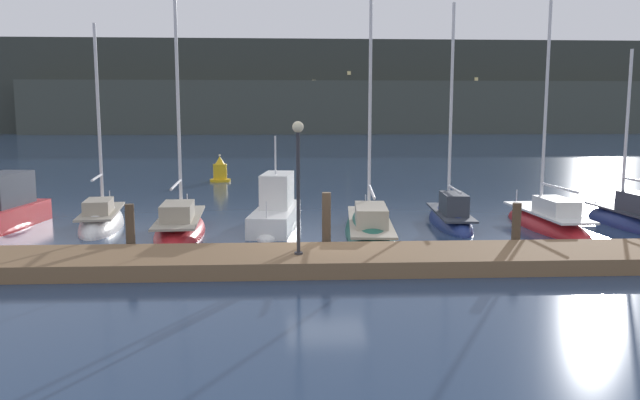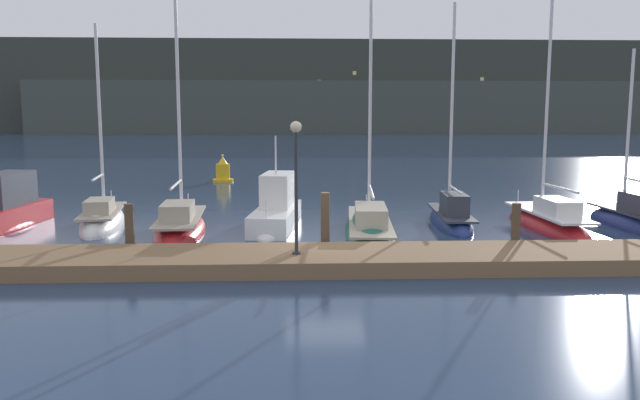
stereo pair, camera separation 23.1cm
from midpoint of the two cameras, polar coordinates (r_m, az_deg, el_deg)
ground_plane at (r=19.53m, az=0.26°, el=-5.04°), size 400.00×400.00×0.00m
dock at (r=17.96m, az=0.55°, el=-5.46°), size 31.39×2.80×0.45m
mooring_pile_1 at (r=20.04m, az=-17.27°, el=-2.68°), size 0.28×0.28×1.64m
mooring_pile_2 at (r=19.42m, az=0.25°, el=-2.17°), size 0.28×0.28×1.95m
mooring_pile_3 at (r=20.70m, az=17.19°, el=-2.43°), size 0.28×0.28×1.58m
sailboat_berth_2 at (r=25.64m, az=-19.56°, el=-2.16°), size 2.27×5.54×8.62m
sailboat_berth_3 at (r=23.50m, az=-12.93°, el=-2.69°), size 2.13×6.35×9.54m
motorboat_berth_4 at (r=24.20m, az=-4.32°, el=-1.61°), size 2.22×5.73×4.07m
sailboat_berth_5 at (r=23.07m, az=4.27°, el=-2.73°), size 2.47×8.12×12.03m
sailboat_berth_6 at (r=25.32m, az=11.57°, el=-1.85°), size 1.89×5.85×9.30m
sailboat_berth_7 at (r=25.56m, az=19.76°, el=-2.08°), size 1.80×6.50×9.53m
sailboat_berth_8 at (r=27.17m, az=26.07°, el=-1.86°), size 1.55×5.31×7.51m
channel_buoy at (r=40.90m, az=-9.28°, el=2.57°), size 1.34×1.34×1.77m
dock_lamppost at (r=17.25m, az=-2.40°, el=3.19°), size 0.32×0.32×3.72m
hillside_backdrop at (r=145.40m, az=-1.62°, el=9.93°), size 240.00×23.00×20.55m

